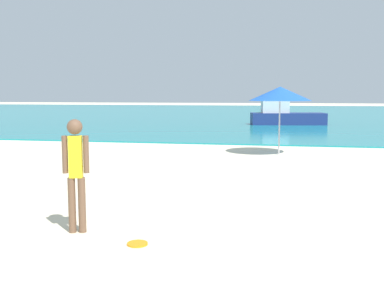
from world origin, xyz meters
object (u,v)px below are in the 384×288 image
at_px(person_standing, 76,169).
at_px(frisbee, 137,244).
at_px(beach_umbrella, 280,94).
at_px(boat_near, 285,116).

distance_m(person_standing, frisbee, 1.42).
relative_size(person_standing, beach_umbrella, 0.73).
height_order(person_standing, boat_near, same).
distance_m(person_standing, beach_umbrella, 9.56).
bearing_deg(beach_umbrella, person_standing, -107.87).
height_order(person_standing, beach_umbrella, beach_umbrella).
relative_size(person_standing, boat_near, 0.34).
distance_m(frisbee, boat_near, 23.63).
height_order(person_standing, frisbee, person_standing).
bearing_deg(boat_near, beach_umbrella, -101.54).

